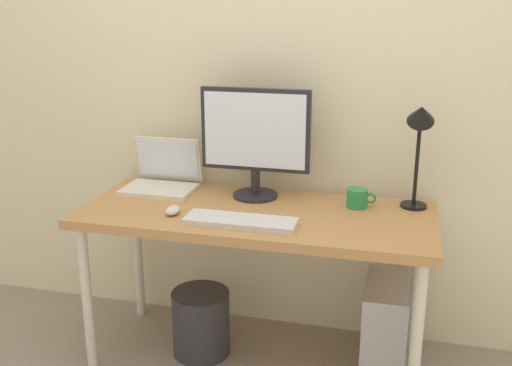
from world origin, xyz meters
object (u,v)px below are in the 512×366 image
(desk, at_px, (256,225))
(laptop, at_px, (163,176))
(desk_lamp, at_px, (420,131))
(monitor, at_px, (255,137))
(mouse, at_px, (173,210))
(coffee_mug, at_px, (358,198))
(keyboard, at_px, (241,221))
(wastebasket, at_px, (201,322))
(computer_tower, at_px, (385,328))

(desk, distance_m, laptop, 0.55)
(laptop, xyz_separation_m, desk_lamp, (1.13, -0.01, 0.28))
(monitor, bearing_deg, mouse, -131.40)
(desk_lamp, bearing_deg, coffee_mug, -172.94)
(keyboard, relative_size, wastebasket, 1.47)
(computer_tower, bearing_deg, monitor, 167.65)
(desk_lamp, bearing_deg, computer_tower, -121.00)
(desk, relative_size, monitor, 3.04)
(desk_lamp, relative_size, keyboard, 1.07)
(desk, distance_m, monitor, 0.38)
(laptop, bearing_deg, mouse, -61.10)
(wastebasket, bearing_deg, computer_tower, 3.64)
(monitor, xyz_separation_m, desk_lamp, (0.68, 0.00, 0.06))
(laptop, relative_size, keyboard, 0.73)
(keyboard, bearing_deg, desk_lamp, 27.89)
(desk, height_order, keyboard, keyboard)
(desk, bearing_deg, wastebasket, -178.30)
(coffee_mug, xyz_separation_m, wastebasket, (-0.66, -0.16, -0.60))
(wastebasket, bearing_deg, keyboard, -34.17)
(wastebasket, bearing_deg, desk, 1.70)
(desk_lamp, bearing_deg, keyboard, -152.11)
(monitor, xyz_separation_m, wastebasket, (-0.21, -0.18, -0.83))
(keyboard, relative_size, coffee_mug, 3.56)
(mouse, height_order, coffee_mug, coffee_mug)
(monitor, distance_m, mouse, 0.48)
(monitor, bearing_deg, laptop, 178.01)
(laptop, height_order, keyboard, laptop)
(desk, height_order, monitor, monitor)
(keyboard, height_order, wastebasket, keyboard)
(computer_tower, bearing_deg, keyboard, -159.66)
(coffee_mug, bearing_deg, desk, -159.83)
(mouse, bearing_deg, monitor, 48.60)
(desk_lamp, relative_size, computer_tower, 1.12)
(monitor, xyz_separation_m, keyboard, (0.03, -0.35, -0.26))
(desk, bearing_deg, mouse, -157.92)
(computer_tower, xyz_separation_m, wastebasket, (-0.81, -0.05, -0.06))
(desk, height_order, wastebasket, desk)
(mouse, relative_size, wastebasket, 0.30)
(laptop, bearing_deg, desk_lamp, -0.74)
(desk, relative_size, desk_lamp, 3.13)
(keyboard, distance_m, mouse, 0.30)
(keyboard, xyz_separation_m, coffee_mug, (0.42, 0.32, 0.03))
(wastebasket, bearing_deg, monitor, 41.69)
(desk, distance_m, computer_tower, 0.71)
(desk_lamp, distance_m, mouse, 1.05)
(monitor, distance_m, keyboard, 0.43)
(wastebasket, bearing_deg, desk_lamp, 11.72)
(desk, xyz_separation_m, wastebasket, (-0.26, -0.01, -0.50))
(desk, height_order, laptop, laptop)
(monitor, relative_size, coffee_mug, 3.92)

